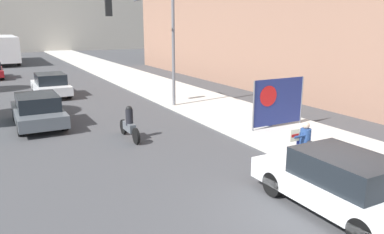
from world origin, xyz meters
The scene contains 11 objects.
ground_plane centered at (0.00, 0.00, 0.00)m, with size 160.00×160.00×0.00m, color #444447.
sidewalk_curb centered at (4.11, 15.00, 0.07)m, with size 4.34×90.00×0.14m, color beige.
seated_protester centered at (2.46, 2.71, 0.77)m, with size 0.91×0.77×1.19m.
jogger_on_sidewalk centered at (4.09, 6.46, 0.97)m, with size 0.34×0.34×1.65m.
protest_banner centered at (4.23, 6.13, 1.21)m, with size 2.62×0.06×2.03m.
traffic_light_pole centered at (1.12, 12.23, 4.00)m, with size 3.40×3.17×5.68m.
parked_car_curbside centered at (0.78, -0.02, 0.72)m, with size 1.79×4.26×1.44m.
car_on_road_nearest centered at (-4.46, 11.59, 0.70)m, with size 1.90×4.40×1.40m.
car_on_road_midblock centered at (-2.91, 18.63, 0.71)m, with size 1.88×4.29×1.41m.
city_bus_on_road centered at (-4.38, 42.43, 1.75)m, with size 2.54×11.64×3.03m.
motorcycle_on_road centered at (-1.62, 7.83, 0.56)m, with size 0.28×2.06×1.32m.
Camera 1 is at (-6.09, -5.48, 4.31)m, focal length 35.00 mm.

